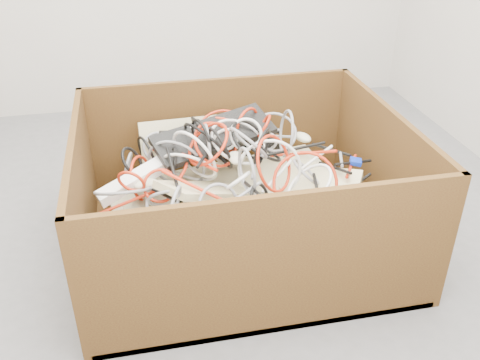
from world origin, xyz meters
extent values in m
plane|color=#5B5A5D|center=(0.00, 0.00, 0.00)|extent=(3.00, 3.00, 0.00)
cube|color=#391C0E|center=(0.04, -0.13, 0.01)|extent=(1.26, 1.05, 0.03)
cube|color=#391C0E|center=(0.04, 0.38, 0.28)|extent=(1.26, 0.03, 0.55)
cube|color=#391C0E|center=(0.04, -0.64, 0.28)|extent=(1.26, 0.02, 0.55)
cube|color=#391C0E|center=(0.66, -0.13, 0.28)|extent=(0.02, 1.00, 0.55)
cube|color=#391C0E|center=(-0.57, -0.13, 0.28)|extent=(0.02, 1.00, 0.55)
cube|color=#BEB88D|center=(0.04, -0.11, 0.08)|extent=(1.10, 0.95, 0.20)
cube|color=#BEB88D|center=(-0.06, -0.18, 0.17)|extent=(0.79, 0.71, 0.22)
cube|color=#C4B68A|center=(-0.17, -0.05, 0.20)|extent=(0.53, 0.27, 0.15)
cube|color=#C4B68A|center=(0.41, -0.08, 0.21)|extent=(0.45, 0.48, 0.18)
cube|color=#C4B68A|center=(0.08, -0.36, 0.17)|extent=(0.32, 0.53, 0.07)
cube|color=#C4B68A|center=(-0.21, -0.36, 0.20)|extent=(0.50, 0.19, 0.24)
cube|color=#C4B68A|center=(0.29, -0.31, 0.27)|extent=(0.23, 0.51, 0.15)
cube|color=#C4B68A|center=(-0.09, 0.23, 0.35)|extent=(0.50, 0.15, 0.19)
cube|color=#C4B68A|center=(-0.06, -0.18, 0.31)|extent=(0.49, 0.40, 0.24)
cube|color=#C4B68A|center=(0.27, -0.15, 0.29)|extent=(0.51, 0.42, 0.12)
cube|color=black|center=(0.01, 0.11, 0.38)|extent=(0.52, 0.26, 0.12)
cube|color=black|center=(-0.04, 0.01, 0.45)|extent=(0.53, 0.32, 0.13)
ellipsoid|color=beige|center=(-0.33, -0.14, 0.34)|extent=(0.11, 0.08, 0.03)
ellipsoid|color=beige|center=(0.37, 0.10, 0.36)|extent=(0.09, 0.11, 0.03)
ellipsoid|color=beige|center=(-0.15, -0.34, 0.32)|extent=(0.11, 0.09, 0.03)
ellipsoid|color=beige|center=(0.01, -0.18, 0.44)|extent=(0.06, 0.10, 0.03)
ellipsoid|color=beige|center=(-0.13, 0.06, 0.39)|extent=(0.11, 0.11, 0.03)
ellipsoid|color=black|center=(0.34, -0.48, 0.30)|extent=(0.11, 0.08, 0.03)
cube|color=white|center=(-0.36, -0.10, 0.35)|extent=(0.32, 0.18, 0.13)
cube|color=white|center=(-0.33, -0.43, 0.33)|extent=(0.30, 0.15, 0.10)
cube|color=#0B27AB|center=(0.51, -0.16, 0.36)|extent=(0.06, 0.05, 0.03)
torus|color=#B7240D|center=(-0.38, -0.19, 0.39)|extent=(0.14, 0.09, 0.15)
torus|color=silver|center=(-0.30, 0.00, 0.34)|extent=(0.12, 0.20, 0.19)
torus|color=gray|center=(-0.26, 0.15, 0.35)|extent=(0.17, 0.13, 0.13)
torus|color=gray|center=(0.02, -0.32, 0.46)|extent=(0.04, 0.24, 0.25)
torus|color=gray|center=(-0.25, -0.43, 0.40)|extent=(0.11, 0.20, 0.21)
torus|color=silver|center=(0.13, -0.25, 0.41)|extent=(0.33, 0.08, 0.34)
torus|color=gray|center=(-0.23, -0.39, 0.31)|extent=(0.31, 0.13, 0.30)
torus|color=black|center=(-0.31, 0.11, 0.34)|extent=(0.09, 0.24, 0.25)
torus|color=#B7240D|center=(-0.09, -0.12, 0.48)|extent=(0.20, 0.26, 0.20)
torus|color=#B7240D|center=(0.17, 0.01, 0.48)|extent=(0.09, 0.11, 0.11)
torus|color=gray|center=(-0.08, -0.07, 0.45)|extent=(0.03, 0.24, 0.24)
torus|color=#B7240D|center=(-0.08, 0.08, 0.40)|extent=(0.08, 0.20, 0.21)
torus|color=black|center=(0.17, 0.15, 0.38)|extent=(0.15, 0.15, 0.18)
torus|color=gray|center=(-0.25, -0.26, 0.34)|extent=(0.24, 0.16, 0.19)
torus|color=#B7240D|center=(-0.34, -0.03, 0.31)|extent=(0.13, 0.24, 0.26)
torus|color=black|center=(-0.22, -0.10, 0.41)|extent=(0.05, 0.16, 0.16)
torus|color=silver|center=(0.25, -0.35, 0.40)|extent=(0.22, 0.27, 0.18)
torus|color=#B7240D|center=(0.02, 0.14, 0.41)|extent=(0.23, 0.17, 0.23)
torus|color=#B7240D|center=(-0.28, -0.19, 0.36)|extent=(0.16, 0.13, 0.12)
torus|color=#B7240D|center=(0.14, -0.25, 0.44)|extent=(0.22, 0.23, 0.29)
torus|color=gray|center=(0.02, 0.16, 0.38)|extent=(0.22, 0.31, 0.24)
torus|color=gray|center=(0.06, -0.17, 0.49)|extent=(0.15, 0.24, 0.20)
torus|color=silver|center=(-0.13, 0.08, 0.41)|extent=(0.12, 0.20, 0.22)
torus|color=silver|center=(0.04, 0.09, 0.37)|extent=(0.18, 0.21, 0.22)
torus|color=black|center=(-0.07, 0.09, 0.41)|extent=(0.13, 0.27, 0.25)
torus|color=#B7240D|center=(-0.05, -0.06, 0.45)|extent=(0.24, 0.18, 0.21)
torus|color=silver|center=(0.07, -0.08, 0.49)|extent=(0.18, 0.09, 0.17)
torus|color=black|center=(-0.10, -0.06, 0.48)|extent=(0.07, 0.18, 0.18)
torus|color=silver|center=(0.04, -0.08, 0.46)|extent=(0.28, 0.25, 0.17)
torus|color=gray|center=(-0.09, -0.40, 0.38)|extent=(0.21, 0.12, 0.20)
torus|color=silver|center=(-0.16, -0.10, 0.38)|extent=(0.29, 0.23, 0.23)
torus|color=#B7240D|center=(0.24, -0.32, 0.39)|extent=(0.29, 0.21, 0.23)
torus|color=gray|center=(-0.20, -0.04, 0.36)|extent=(0.31, 0.17, 0.34)
torus|color=silver|center=(-0.01, -0.35, 0.44)|extent=(0.12, 0.13, 0.10)
torus|color=black|center=(-0.07, -0.03, 0.44)|extent=(0.18, 0.30, 0.28)
torus|color=silver|center=(-0.14, -0.11, 0.43)|extent=(0.21, 0.21, 0.28)
torus|color=gray|center=(0.23, 0.08, 0.41)|extent=(0.28, 0.23, 0.17)
torus|color=gray|center=(-0.41, -0.14, 0.33)|extent=(0.31, 0.29, 0.14)
torus|color=#B7240D|center=(0.02, 0.13, 0.41)|extent=(0.26, 0.24, 0.14)
torus|color=black|center=(0.09, -0.09, 0.47)|extent=(0.21, 0.24, 0.16)
torus|color=silver|center=(-0.22, -0.42, 0.32)|extent=(0.23, 0.26, 0.18)
torus|color=#B7240D|center=(0.11, 0.07, 0.46)|extent=(0.17, 0.15, 0.22)
torus|color=gray|center=(0.25, -0.02, 0.45)|extent=(0.05, 0.23, 0.23)
torus|color=black|center=(0.05, -0.40, 0.38)|extent=(0.12, 0.13, 0.16)
torus|color=silver|center=(0.17, 0.03, 0.39)|extent=(0.17, 0.09, 0.16)
torus|color=black|center=(-0.03, -0.10, 0.45)|extent=(0.08, 0.24, 0.24)
torus|color=black|center=(0.14, -0.09, 0.41)|extent=(0.15, 0.18, 0.11)
torus|color=black|center=(-0.37, -0.01, 0.38)|extent=(0.11, 0.18, 0.15)
torus|color=gray|center=(0.28, -0.22, 0.38)|extent=(0.15, 0.20, 0.14)
torus|color=gray|center=(-0.40, 0.13, 0.29)|extent=(0.07, 0.15, 0.15)
torus|color=silver|center=(-0.01, -0.07, 0.47)|extent=(0.15, 0.04, 0.14)
torus|color=black|center=(0.11, -0.18, 0.48)|extent=(0.14, 0.18, 0.21)
torus|color=#B7240D|center=(-0.24, -0.07, 0.36)|extent=(0.25, 0.28, 0.17)
cylinder|color=silver|center=(0.35, -0.15, 0.39)|extent=(0.17, 0.13, 0.04)
cylinder|color=black|center=(-0.23, -0.23, 0.42)|extent=(0.04, 0.28, 0.10)
cylinder|color=#B7240D|center=(-0.38, -0.18, 0.31)|extent=(0.26, 0.05, 0.08)
cylinder|color=gray|center=(-0.06, -0.44, 0.41)|extent=(0.25, 0.16, 0.06)
cylinder|color=black|center=(0.03, -0.38, 0.42)|extent=(0.03, 0.23, 0.08)
cylinder|color=gray|center=(0.24, 0.16, 0.35)|extent=(0.25, 0.02, 0.05)
cylinder|color=black|center=(0.21, 0.20, 0.36)|extent=(0.13, 0.23, 0.09)
cylinder|color=black|center=(0.46, -0.01, 0.34)|extent=(0.12, 0.18, 0.04)
cylinder|color=silver|center=(0.42, -0.44, 0.33)|extent=(0.17, 0.18, 0.08)
cylinder|color=black|center=(0.27, -0.07, 0.40)|extent=(0.30, 0.06, 0.02)
cylinder|color=gray|center=(0.24, 0.21, 0.36)|extent=(0.13, 0.06, 0.02)
cylinder|color=#B7240D|center=(0.00, 0.05, 0.41)|extent=(0.20, 0.08, 0.06)
cylinder|color=black|center=(0.41, -0.18, 0.35)|extent=(0.08, 0.16, 0.05)
cylinder|color=#B7240D|center=(0.49, -0.17, 0.35)|extent=(0.12, 0.18, 0.02)
cylinder|color=gray|center=(0.45, -0.39, 0.28)|extent=(0.19, 0.17, 0.07)
cylinder|color=#B7240D|center=(-0.13, -0.17, 0.43)|extent=(0.12, 0.14, 0.03)
cylinder|color=gray|center=(0.07, -0.24, 0.43)|extent=(0.06, 0.14, 0.04)
cylinder|color=black|center=(-0.28, -0.22, 0.35)|extent=(0.12, 0.19, 0.04)
cylinder|color=#B7240D|center=(-0.25, 0.24, 0.33)|extent=(0.08, 0.16, 0.02)
cylinder|color=black|center=(-0.09, -0.13, 0.45)|extent=(0.13, 0.26, 0.03)
cylinder|color=black|center=(0.17, -0.46, 0.37)|extent=(0.18, 0.11, 0.04)
cylinder|color=silver|center=(-0.01, 0.18, 0.40)|extent=(0.23, 0.02, 0.03)
cylinder|color=black|center=(0.50, -0.16, 0.36)|extent=(0.19, 0.08, 0.05)
cylinder|color=#B7240D|center=(-0.16, -0.30, 0.41)|extent=(0.22, 0.17, 0.08)
cylinder|color=black|center=(0.47, -0.25, 0.30)|extent=(0.18, 0.09, 0.06)
cylinder|color=black|center=(0.27, -0.39, 0.36)|extent=(0.06, 0.26, 0.06)
cylinder|color=silver|center=(0.15, -0.26, 0.39)|extent=(0.15, 0.14, 0.07)
cylinder|color=silver|center=(-0.24, 0.11, 0.38)|extent=(0.16, 0.18, 0.05)
cylinder|color=gray|center=(-0.37, -0.49, 0.33)|extent=(0.08, 0.19, 0.05)
cylinder|color=gray|center=(-0.33, -0.23, 0.31)|extent=(0.03, 0.20, 0.05)
cylinder|color=#B7240D|center=(0.30, -0.10, 0.39)|extent=(0.23, 0.20, 0.11)
cylinder|color=silver|center=(-0.10, -0.48, 0.38)|extent=(0.07, 0.22, 0.02)
camera|label=1|loc=(-0.34, -1.92, 1.38)|focal=39.86mm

